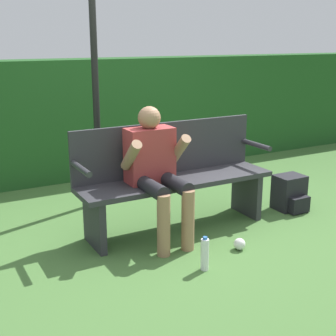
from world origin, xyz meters
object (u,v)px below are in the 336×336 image
object	(u,v)px
backpack	(290,193)
water_bottle	(205,254)
signpost	(95,60)
park_bench	(173,175)
person_seated	(156,166)

from	to	relation	value
backpack	water_bottle	distance (m)	1.66
water_bottle	signpost	world-z (taller)	signpost
backpack	park_bench	bearing A→B (deg)	172.09
backpack	signpost	size ratio (longest dim) A/B	0.13
backpack	water_bottle	size ratio (longest dim) A/B	1.32
backpack	signpost	bearing A→B (deg)	145.73
park_bench	signpost	distance (m)	1.44
person_seated	signpost	world-z (taller)	signpost
park_bench	water_bottle	world-z (taller)	park_bench
park_bench	water_bottle	distance (m)	0.97
park_bench	water_bottle	bearing A→B (deg)	-103.58
person_seated	backpack	bearing A→B (deg)	-1.27
park_bench	signpost	bearing A→B (deg)	111.24
person_seated	signpost	xyz separation A→B (m)	(-0.12, 1.10, 0.86)
park_bench	signpost	world-z (taller)	signpost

